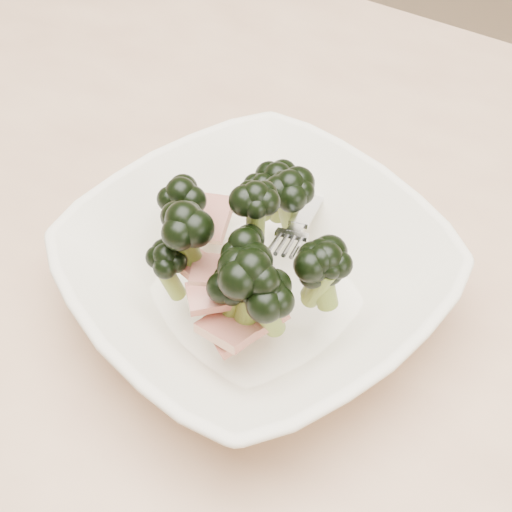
% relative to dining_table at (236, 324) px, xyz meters
% --- Properties ---
extents(dining_table, '(1.20, 0.80, 0.75)m').
position_rel_dining_table_xyz_m(dining_table, '(0.00, 0.00, 0.00)').
color(dining_table, tan).
rests_on(dining_table, ground).
extents(broccoli_dish, '(0.32, 0.32, 0.12)m').
position_rel_dining_table_xyz_m(broccoli_dish, '(0.04, -0.03, 0.14)').
color(broccoli_dish, '#EEE4C9').
rests_on(broccoli_dish, dining_table).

